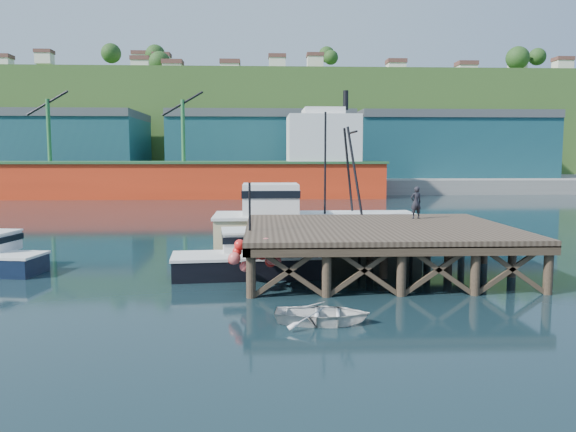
{
  "coord_description": "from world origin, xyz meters",
  "views": [
    {
      "loc": [
        0.28,
        -25.4,
        5.3
      ],
      "look_at": [
        1.49,
        2.0,
        2.37
      ],
      "focal_mm": 35.0,
      "sensor_mm": 36.0,
      "label": 1
    }
  ],
  "objects": [
    {
      "name": "far_quay",
      "position": [
        0.0,
        70.0,
        1.0
      ],
      "size": [
        160.0,
        40.0,
        2.0
      ],
      "primitive_type": "cube",
      "color": "gray",
      "rests_on": "ground"
    },
    {
      "name": "ground",
      "position": [
        0.0,
        0.0,
        0.0
      ],
      "size": [
        300.0,
        300.0,
        0.0
      ],
      "primitive_type": "plane",
      "color": "black",
      "rests_on": "ground"
    },
    {
      "name": "dockworker",
      "position": [
        8.05,
        2.77,
        2.94
      ],
      "size": [
        0.67,
        0.52,
        1.64
      ],
      "primitive_type": "imported",
      "rotation": [
        0.0,
        0.0,
        3.38
      ],
      "color": "black",
      "rests_on": "wharf"
    },
    {
      "name": "wharf",
      "position": [
        5.5,
        -0.19,
        1.94
      ],
      "size": [
        12.0,
        10.0,
        2.62
      ],
      "color": "brown",
      "rests_on": "ground"
    },
    {
      "name": "trawler",
      "position": [
        3.02,
        6.5,
        1.6
      ],
      "size": [
        11.64,
        4.2,
        7.79
      ],
      "rotation": [
        0.0,
        0.0,
        0.0
      ],
      "color": "beige",
      "rests_on": "ground"
    },
    {
      "name": "hillside",
      "position": [
        0.0,
        100.0,
        11.0
      ],
      "size": [
        220.0,
        50.0,
        22.0
      ],
      "primitive_type": "cube",
      "color": "#2D511E",
      "rests_on": "ground"
    },
    {
      "name": "dinghy",
      "position": [
        2.14,
        -8.08,
        0.31
      ],
      "size": [
        3.26,
        2.51,
        0.63
      ],
      "primitive_type": "imported",
      "rotation": [
        0.0,
        0.0,
        1.45
      ],
      "color": "silver",
      "rests_on": "ground"
    },
    {
      "name": "cargo_ship",
      "position": [
        -8.46,
        48.0,
        3.31
      ],
      "size": [
        55.5,
        10.0,
        13.75
      ],
      "color": "#F23816",
      "rests_on": "ground"
    },
    {
      "name": "warehouse_left",
      "position": [
        -35.0,
        65.0,
        6.5
      ],
      "size": [
        32.0,
        16.0,
        9.0
      ],
      "primitive_type": "cube",
      "color": "#184C52",
      "rests_on": "far_quay"
    },
    {
      "name": "warehouse_mid",
      "position": [
        0.0,
        65.0,
        6.5
      ],
      "size": [
        28.0,
        16.0,
        9.0
      ],
      "primitive_type": "cube",
      "color": "#184C52",
      "rests_on": "far_quay"
    },
    {
      "name": "warehouse_right",
      "position": [
        30.0,
        65.0,
        6.5
      ],
      "size": [
        30.0,
        16.0,
        9.0
      ],
      "primitive_type": "cube",
      "color": "#184C52",
      "rests_on": "far_quay"
    },
    {
      "name": "boat_black",
      "position": [
        -0.4,
        -0.56,
        0.77
      ],
      "size": [
        6.97,
        5.83,
        4.18
      ],
      "rotation": [
        0.0,
        0.0,
        0.09
      ],
      "color": "black",
      "rests_on": "ground"
    }
  ]
}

